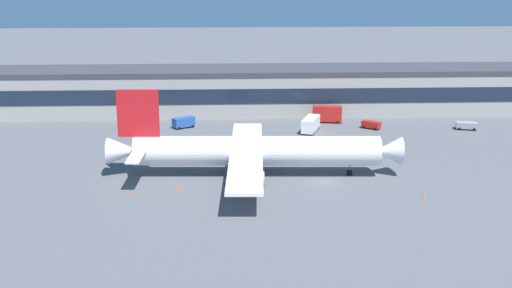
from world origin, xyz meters
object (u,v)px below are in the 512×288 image
pushback_tractor (466,125)px  traffic_cone_0 (243,199)px  crew_van (183,122)px  airliner (252,151)px  follow_me_car (371,124)px  fuel_truck (311,124)px  traffic_cone_2 (423,196)px  traffic_cone_1 (129,194)px  traffic_cone_3 (177,187)px  catering_truck (328,113)px  belt_loader (136,125)px

pushback_tractor → traffic_cone_0: bearing=-138.8°
crew_van → airliner: bearing=-68.4°
airliner → follow_me_car: size_ratio=11.86×
follow_me_car → traffic_cone_0: bearing=-122.8°
airliner → fuel_truck: size_ratio=6.18×
traffic_cone_2 → crew_van: bearing=130.2°
traffic_cone_1 → traffic_cone_3: traffic_cone_3 is taller
airliner → traffic_cone_0: (-2.00, -13.96, -4.47)m
airliner → catering_truck: airliner is taller
pushback_tractor → traffic_cone_1: (-73.82, -44.13, -0.77)m
traffic_cone_3 → belt_loader: bearing=106.2°
follow_me_car → traffic_cone_2: (-1.24, -48.92, -0.75)m
catering_truck → traffic_cone_3: 59.90m
follow_me_car → traffic_cone_0: 58.62m
crew_van → traffic_cone_1: crew_van is taller
traffic_cone_1 → airliner: bearing=26.1°
belt_loader → traffic_cone_0: (24.27, -50.94, -0.87)m
fuel_truck → traffic_cone_1: bearing=-130.0°
pushback_tractor → traffic_cone_1: 86.01m
airliner → traffic_cone_1: size_ratio=98.42×
airliner → crew_van: size_ratio=9.82×
pushback_tractor → traffic_cone_2: size_ratio=7.75×
catering_truck → belt_loader: bearing=-173.5°
pushback_tractor → fuel_truck: size_ratio=0.60×
traffic_cone_1 → traffic_cone_3: bearing=24.0°
airliner → belt_loader: (-26.28, 36.98, -3.60)m
fuel_truck → traffic_cone_3: size_ratio=13.98×
belt_loader → traffic_cone_3: 45.77m
airliner → traffic_cone_3: size_ratio=86.40×
traffic_cone_1 → traffic_cone_3: (8.00, 3.57, 0.04)m
belt_loader → traffic_cone_1: bearing=-84.3°
pushback_tractor → belt_loader: bearing=177.5°
traffic_cone_0 → traffic_cone_3: traffic_cone_3 is taller
crew_van → traffic_cone_1: size_ratio=10.02×
traffic_cone_0 → belt_loader: bearing=115.5°
pushback_tractor → traffic_cone_3: size_ratio=8.39×
catering_truck → traffic_cone_3: catering_truck is taller
traffic_cone_2 → pushback_tractor: bearing=63.3°
follow_me_car → traffic_cone_3: 60.53m
fuel_truck → traffic_cone_2: bearing=-73.8°
pushback_tractor → traffic_cone_2: bearing=-116.7°
crew_van → follow_me_car: bearing=-3.5°
fuel_truck → catering_truck: 10.79m
traffic_cone_3 → traffic_cone_2: bearing=-9.0°
follow_me_car → traffic_cone_1: bearing=-138.2°
traffic_cone_2 → traffic_cone_3: 42.61m
traffic_cone_2 → traffic_cone_3: size_ratio=1.08×
follow_me_car → traffic_cone_2: bearing=-91.4°
pushback_tractor → catering_truck: size_ratio=0.71×
belt_loader → traffic_cone_0: size_ratio=11.65×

